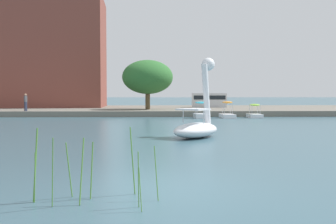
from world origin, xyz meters
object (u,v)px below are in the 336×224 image
parked_van (209,100)px  pedal_boat_lime (255,113)px  pedal_boat_cyan (201,113)px  pedal_boat_orange (227,114)px  person_on_path (26,102)px  tree_sapling_by_fence (148,77)px  swan_boat (197,122)px

parked_van → pedal_boat_lime: bearing=-79.8°
pedal_boat_cyan → parked_van: parked_van is taller
pedal_boat_orange → person_on_path: 19.95m
tree_sapling_by_fence → person_on_path: 13.01m
pedal_boat_cyan → pedal_boat_lime: (5.15, 0.32, -0.04)m
pedal_boat_lime → tree_sapling_by_fence: size_ratio=0.25×
person_on_path → pedal_boat_cyan: bearing=-10.3°
person_on_path → parked_van: (19.91, 10.76, 0.10)m
tree_sapling_by_fence → pedal_boat_orange: bearing=-42.9°
pedal_boat_lime → parked_van: bearing=100.2°
pedal_boat_lime → person_on_path: bearing=172.8°
swan_boat → pedal_boat_lime: size_ratio=2.17×
pedal_boat_lime → person_on_path: 22.54m
pedal_boat_cyan → parked_van: 14.20m
pedal_boat_orange → parked_van: parked_van is taller
pedal_boat_lime → tree_sapling_by_fence: bearing=146.6°
swan_boat → pedal_boat_cyan: 16.51m
pedal_boat_lime → parked_van: 13.84m
swan_boat → tree_sapling_by_fence: tree_sapling_by_fence is taller
pedal_boat_cyan → person_on_path: person_on_path is taller
swan_boat → tree_sapling_by_fence: bearing=97.2°
pedal_boat_orange → pedal_boat_lime: pedal_boat_orange is taller
swan_boat → person_on_path: bearing=127.7°
pedal_boat_lime → parked_van: size_ratio=0.43×
swan_boat → pedal_boat_cyan: (2.14, 16.37, -0.34)m
pedal_boat_cyan → pedal_boat_lime: size_ratio=1.07×
pedal_boat_orange → person_on_path: bearing=171.0°
swan_boat → person_on_path: (-15.05, 19.51, 0.66)m
swan_boat → pedal_boat_cyan: bearing=82.6°
tree_sapling_by_fence → pedal_boat_cyan: bearing=-54.3°
pedal_boat_orange → pedal_boat_lime: bearing=6.2°
pedal_boat_orange → swan_boat: bearing=-105.8°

